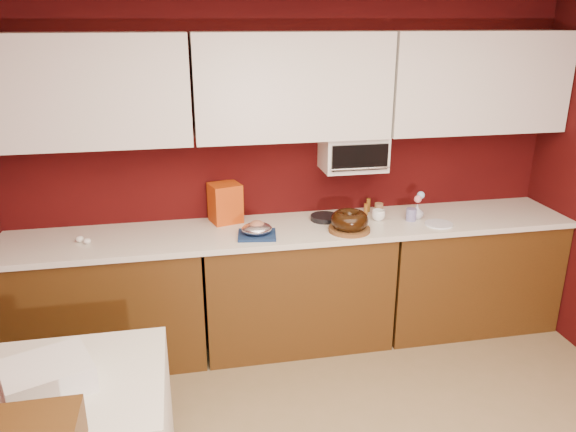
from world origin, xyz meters
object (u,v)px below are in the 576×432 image
(blue_jar, at_px, (411,215))
(newspaper_stack, at_px, (47,376))
(foil_ham_nest, at_px, (257,229))
(pandoro_box, at_px, (225,203))
(toaster_oven, at_px, (353,152))
(coffee_mug, at_px, (378,214))
(flower_vase, at_px, (417,211))
(bundt_cake, at_px, (350,220))

(blue_jar, xyz_separation_m, newspaper_stack, (-2.24, -1.34, -0.13))
(foil_ham_nest, distance_m, pandoro_box, 0.39)
(pandoro_box, height_order, blue_jar, pandoro_box)
(blue_jar, bearing_deg, pandoro_box, 169.68)
(toaster_oven, height_order, newspaper_stack, toaster_oven)
(pandoro_box, distance_m, coffee_mug, 1.10)
(toaster_oven, height_order, pandoro_box, toaster_oven)
(foil_ham_nest, relative_size, pandoro_box, 0.73)
(pandoro_box, bearing_deg, newspaper_stack, -136.06)
(toaster_oven, bearing_deg, flower_vase, -20.02)
(coffee_mug, xyz_separation_m, newspaper_stack, (-2.01, -1.39, -0.13))
(blue_jar, xyz_separation_m, flower_vase, (0.06, 0.03, 0.01))
(foil_ham_nest, height_order, blue_jar, foil_ham_nest)
(coffee_mug, xyz_separation_m, flower_vase, (0.29, -0.02, 0.01))
(bundt_cake, xyz_separation_m, pandoro_box, (-0.81, 0.36, 0.06))
(toaster_oven, distance_m, flower_vase, 0.63)
(foil_ham_nest, bearing_deg, flower_vase, 6.22)
(bundt_cake, height_order, newspaper_stack, bundt_cake)
(foil_ham_nest, relative_size, newspaper_stack, 0.58)
(bundt_cake, bearing_deg, newspaper_stack, -144.92)
(toaster_oven, xyz_separation_m, bundt_cake, (-0.11, -0.32, -0.39))
(blue_jar, height_order, newspaper_stack, blue_jar)
(foil_ham_nest, bearing_deg, newspaper_stack, -131.50)
(toaster_oven, xyz_separation_m, blue_jar, (0.39, -0.20, -0.43))
(toaster_oven, relative_size, pandoro_box, 1.61)
(pandoro_box, bearing_deg, blue_jar, -26.09)
(coffee_mug, bearing_deg, bundt_cake, -147.66)
(coffee_mug, height_order, newspaper_stack, coffee_mug)
(bundt_cake, distance_m, pandoro_box, 0.89)
(bundt_cake, relative_size, newspaper_stack, 0.72)
(flower_vase, distance_m, newspaper_stack, 2.68)
(bundt_cake, distance_m, foil_ham_nest, 0.64)
(coffee_mug, bearing_deg, foil_ham_nest, -170.79)
(toaster_oven, xyz_separation_m, pandoro_box, (-0.92, 0.04, -0.34))
(pandoro_box, height_order, flower_vase, pandoro_box)
(bundt_cake, distance_m, flower_vase, 0.58)
(bundt_cake, xyz_separation_m, newspaper_stack, (-1.74, -1.22, -0.17))
(flower_vase, bearing_deg, pandoro_box, 171.43)
(coffee_mug, bearing_deg, flower_vase, -3.35)
(toaster_oven, bearing_deg, newspaper_stack, -140.18)
(flower_vase, height_order, newspaper_stack, flower_vase)
(bundt_cake, relative_size, pandoro_box, 0.92)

